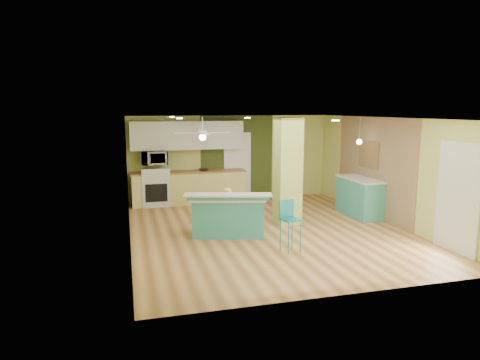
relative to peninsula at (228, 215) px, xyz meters
name	(u,v)px	position (x,y,z in m)	size (l,w,h in m)	color
floor	(268,230)	(0.93, 0.10, -0.45)	(6.00, 7.00, 0.01)	brown
ceiling	(269,118)	(0.93, 0.10, 2.06)	(6.00, 7.00, 0.01)	white
wall_back	(230,158)	(0.93, 3.60, 0.80)	(6.00, 0.01, 2.50)	#C5CB6D
wall_front	(348,212)	(0.93, -3.41, 0.80)	(6.00, 0.01, 2.50)	#C5CB6D
wall_left	(128,181)	(-2.07, 0.10, 0.80)	(0.01, 7.00, 2.50)	#C5CB6D
wall_right	(388,170)	(3.94, 0.10, 0.80)	(0.01, 7.00, 2.50)	#C5CB6D
wood_panel	(373,167)	(3.92, 0.70, 0.80)	(0.02, 3.40, 2.50)	#806349
olive_accent	(237,158)	(1.13, 3.58, 0.80)	(2.20, 0.02, 2.50)	#3A471C
interior_door	(237,166)	(1.13, 3.56, 0.55)	(0.82, 0.05, 2.00)	white
french_door	(458,198)	(3.90, -2.20, 0.60)	(0.04, 1.08, 2.10)	silver
column	(288,171)	(1.58, 0.60, 0.80)	(0.55, 0.55, 2.50)	#A8BE58
kitchen_run	(189,187)	(-0.37, 3.30, 0.02)	(3.25, 0.63, 0.94)	#D9CD71
stove	(156,189)	(-1.32, 3.29, 0.01)	(0.76, 0.66, 1.08)	silver
upper_cabinets	(187,135)	(-0.37, 3.42, 1.50)	(3.20, 0.34, 0.80)	silver
microwave	(154,158)	(-1.32, 3.30, 0.90)	(0.70, 0.48, 0.39)	white
ceiling_fan	(203,133)	(-0.17, 2.10, 1.63)	(1.41, 1.41, 0.61)	silver
pendant_lamp	(359,142)	(3.58, 0.85, 1.44)	(0.14, 0.14, 0.69)	silver
wall_decor	(369,154)	(3.90, 0.90, 1.10)	(0.03, 0.90, 0.70)	brown
peninsula	(228,215)	(0.00, 0.00, 0.00)	(1.89, 1.36, 0.97)	teal
bar_stool	(289,217)	(0.87, -1.33, 0.21)	(0.39, 0.39, 0.99)	#1C7781
side_counter	(359,197)	(3.63, 0.79, 0.04)	(0.64, 1.50, 0.96)	teal
fruit_bowl	(204,170)	(0.05, 3.22, 0.53)	(0.27, 0.27, 0.07)	#332015
canister	(227,193)	(-0.02, -0.03, 0.48)	(0.16, 0.16, 0.18)	yellow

